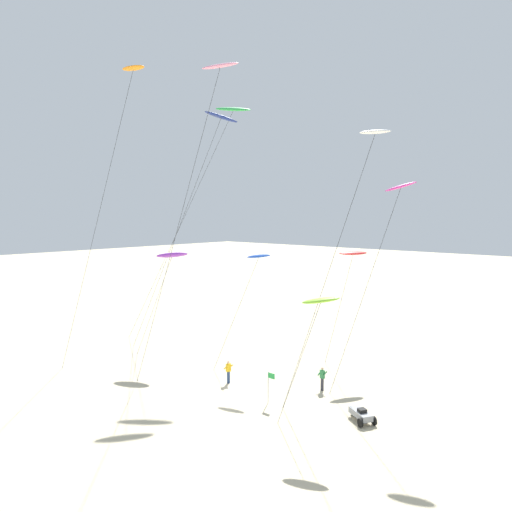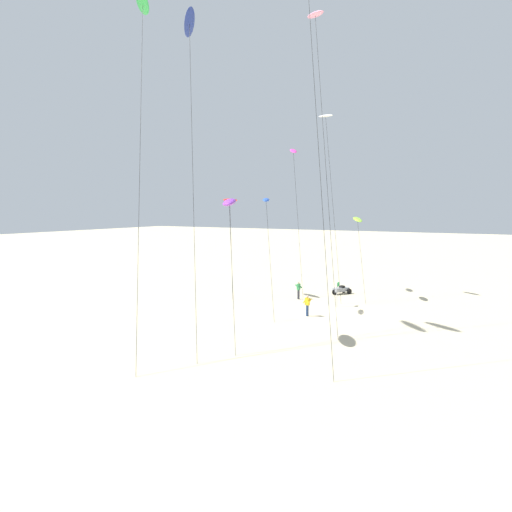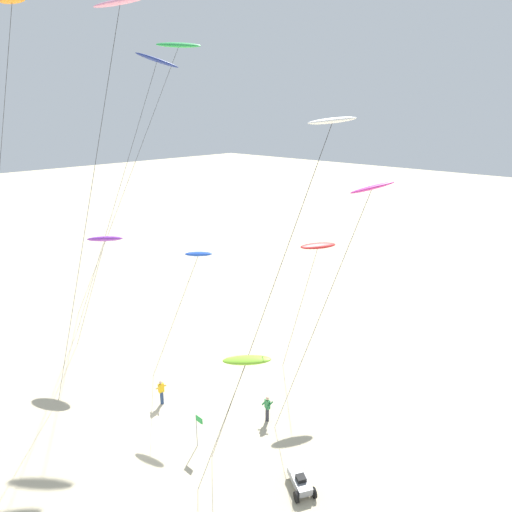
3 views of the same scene
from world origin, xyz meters
TOP-DOWN VIEW (x-y plane):
  - ground_plane at (0.00, 0.00)m, footprint 260.00×260.00m
  - kite_lime at (6.83, 0.57)m, footprint 3.08×2.38m
  - kite_green at (-10.08, 10.70)m, footprint 10.07×7.96m
  - kite_blue at (-2.14, 5.37)m, footprint 3.87×2.85m
  - kite_magenta at (8.19, 7.73)m, footprint 4.55×3.59m
  - kite_purple at (-10.54, 3.56)m, footprint 4.07×3.16m
  - kite_red at (2.54, 11.74)m, footprint 2.69×2.64m
  - kite_pink at (-2.20, 1.30)m, footprint 6.15×5.07m
  - kite_navy at (-8.77, 7.77)m, footprint 8.04×6.45m
  - kite_white at (8.02, 4.26)m, footprint 5.13×4.42m
  - kite_flyer_nearest at (4.01, 5.19)m, footprint 0.63×0.60m
  - kite_flyer_middle at (-1.93, 1.81)m, footprint 0.58×0.61m
  - beach_buggy at (8.49, 2.58)m, footprint 2.06×1.67m
  - marker_flag at (2.73, 0.96)m, footprint 0.56×0.05m

SIDE VIEW (x-z plane):
  - ground_plane at x=0.00m, z-range 0.00..0.00m
  - beach_buggy at x=8.49m, z-range 0.02..0.84m
  - kite_flyer_nearest at x=4.01m, z-range 0.06..1.73m
  - kite_flyer_middle at x=-1.93m, z-range 0.06..1.73m
  - marker_flag at x=2.73m, z-range 0.44..2.54m
  - kite_lime at x=6.83m, z-range 3.50..11.24m
  - kite_purple at x=-10.54m, z-range 4.18..13.45m
  - kite_blue at x=-2.14m, z-range 4.31..13.70m
  - kite_red at x=2.54m, z-range 4.46..13.87m
  - kite_magenta at x=8.19m, z-range 6.65..21.25m
  - kite_white at x=8.02m, z-range 8.18..25.69m
  - kite_navy at x=-8.77m, z-range 9.92..31.54m
  - kite_green at x=-10.08m, z-range 10.83..33.51m
  - kite_pink at x=-2.20m, z-range 10.72..33.62m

